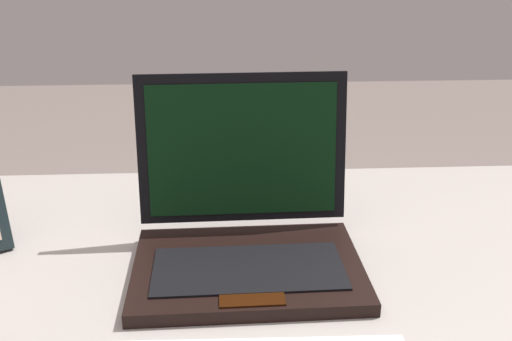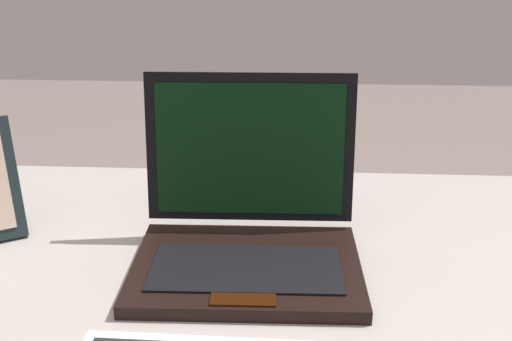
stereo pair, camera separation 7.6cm
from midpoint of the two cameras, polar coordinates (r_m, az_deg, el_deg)
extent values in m
cube|color=gray|center=(0.82, -10.61, -11.35)|extent=(1.35, 0.77, 0.03)
cylinder|color=black|center=(1.38, 19.90, -14.73)|extent=(0.05, 0.05, 0.68)
cube|color=black|center=(0.80, -3.53, -9.61)|extent=(0.31, 0.22, 0.02)
cube|color=black|center=(0.78, -3.53, -9.57)|extent=(0.25, 0.12, 0.00)
cube|color=black|center=(0.73, -3.43, -12.39)|extent=(0.08, 0.04, 0.00)
cube|color=black|center=(0.85, -3.87, 2.12)|extent=(0.30, 0.05, 0.22)
cube|color=black|center=(0.85, -3.87, 1.94)|extent=(0.27, 0.04, 0.19)
cube|color=#59CCF2|center=(0.86, -3.82, 0.35)|extent=(0.26, 0.01, 0.01)
camera|label=1|loc=(0.04, -92.86, -1.16)|focal=41.12mm
camera|label=2|loc=(0.04, 87.14, 1.16)|focal=41.12mm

